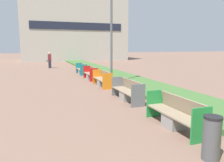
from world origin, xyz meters
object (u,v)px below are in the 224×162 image
at_px(bench_green_frame, 175,116).
at_px(street_lamp_post, 111,25).
at_px(bench_red_frame, 91,75).
at_px(litter_bin, 212,138).
at_px(bench_orange_frame, 103,80).
at_px(bench_teal_frame, 82,70).
at_px(bench_grey_frame, 128,92).
at_px(pedestrian_walking, 50,60).

height_order(bench_green_frame, street_lamp_post, street_lamp_post).
distance_m(bench_green_frame, bench_red_frame, 10.43).
relative_size(bench_green_frame, litter_bin, 2.36).
height_order(bench_green_frame, litter_bin, litter_bin).
relative_size(litter_bin, street_lamp_post, 0.15).
bearing_deg(bench_red_frame, bench_orange_frame, -89.98).
bearing_deg(bench_teal_frame, bench_grey_frame, -89.98).
relative_size(bench_green_frame, bench_orange_frame, 1.05).
height_order(bench_teal_frame, pedestrian_walking, pedestrian_walking).
height_order(bench_grey_frame, bench_red_frame, same).
bearing_deg(bench_green_frame, bench_orange_frame, 90.01).
relative_size(bench_green_frame, bench_red_frame, 1.11).
height_order(bench_orange_frame, pedestrian_walking, pedestrian_walking).
bearing_deg(pedestrian_walking, bench_grey_frame, -82.19).
distance_m(bench_green_frame, bench_teal_frame, 13.73).
height_order(bench_orange_frame, bench_red_frame, same).
relative_size(bench_teal_frame, litter_bin, 2.05).
relative_size(bench_green_frame, pedestrian_walking, 1.28).
height_order(bench_green_frame, bench_orange_frame, same).
bearing_deg(bench_green_frame, street_lamp_post, 85.39).
relative_size(bench_red_frame, street_lamp_post, 0.31).
bearing_deg(bench_teal_frame, bench_red_frame, -89.98).
bearing_deg(bench_red_frame, bench_green_frame, -89.99).
bearing_deg(street_lamp_post, bench_orange_frame, -167.69).
relative_size(bench_teal_frame, pedestrian_walking, 1.11).
relative_size(bench_grey_frame, bench_teal_frame, 1.18).
relative_size(bench_orange_frame, street_lamp_post, 0.33).
bearing_deg(bench_grey_frame, bench_orange_frame, 90.03).
bearing_deg(bench_green_frame, bench_grey_frame, 89.99).
distance_m(bench_teal_frame, litter_bin, 15.60).
relative_size(bench_green_frame, street_lamp_post, 0.34).
bearing_deg(pedestrian_walking, bench_orange_frame, -79.94).
xyz_separation_m(bench_grey_frame, litter_bin, (-0.41, -5.45, 0.12)).
distance_m(bench_green_frame, bench_grey_frame, 3.59).
bearing_deg(bench_red_frame, bench_teal_frame, 90.02).
distance_m(bench_red_frame, litter_bin, 12.30).
bearing_deg(bench_orange_frame, bench_teal_frame, 90.02).
xyz_separation_m(bench_red_frame, pedestrian_walking, (-2.31, 10.04, 0.56)).
xyz_separation_m(street_lamp_post, pedestrian_walking, (-2.92, 12.91, -2.82)).
bearing_deg(bench_red_frame, street_lamp_post, -77.97).
relative_size(bench_grey_frame, bench_red_frame, 1.13).
relative_size(bench_orange_frame, bench_teal_frame, 1.10).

